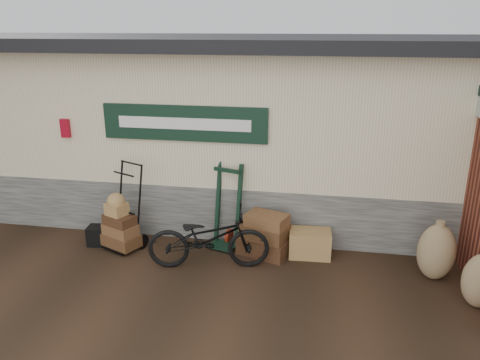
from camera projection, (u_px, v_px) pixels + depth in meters
name	position (u px, v px, depth m)	size (l,w,h in m)	color
ground	(190.00, 268.00, 6.86)	(80.00, 80.00, 0.00)	black
station_building	(226.00, 123.00, 8.90)	(14.40, 4.10, 3.20)	#4C4C47
porter_trolley	(126.00, 205.00, 7.35)	(0.69, 0.52, 1.39)	black
green_barrow	(227.00, 206.00, 7.36)	(0.49, 0.41, 1.35)	black
suitcase_stack	(265.00, 234.00, 7.19)	(0.76, 0.48, 0.68)	#382312
wicker_hamper	(310.00, 243.00, 7.17)	(0.63, 0.41, 0.41)	#975F3C
black_trunk	(98.00, 235.00, 7.55)	(0.31, 0.27, 0.31)	black
bicycle	(208.00, 235.00, 6.75)	(1.77, 0.62, 1.03)	black
burlap_sack_left	(436.00, 252.00, 6.46)	(0.51, 0.43, 0.82)	#947B4F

